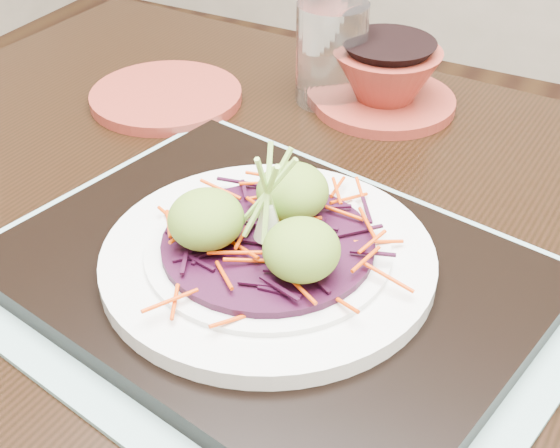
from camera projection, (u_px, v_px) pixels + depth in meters
The scene contains 11 objects.
dining_table at pixel (324, 319), 0.74m from camera, with size 1.18×0.82×0.71m.
placemat at pixel (268, 285), 0.63m from camera, with size 0.47×0.37×0.00m, color #7FA59E.
serving_tray at pixel (268, 275), 0.63m from camera, with size 0.41×0.31×0.02m, color black.
white_plate at pixel (268, 257), 0.62m from camera, with size 0.26×0.26×0.02m.
cabbage_bed at pixel (268, 244), 0.61m from camera, with size 0.17×0.17×0.01m, color black.
carrot_julienne at pixel (268, 235), 0.60m from camera, with size 0.20×0.20×0.01m, color #D23903, non-canonical shape.
guacamole_scoops at pixel (267, 220), 0.59m from camera, with size 0.14×0.13×0.05m.
scallion_garnish at pixel (267, 197), 0.58m from camera, with size 0.06×0.06×0.09m, color #94CB51, non-canonical shape.
terracotta_side_plate at pixel (166, 96), 0.90m from camera, with size 0.18×0.18×0.01m, color maroon.
water_glass at pixel (331, 53), 0.88m from camera, with size 0.08×0.08×0.11m, color white.
terracotta_bowl_set at pixel (385, 82), 0.88m from camera, with size 0.17×0.17×0.07m.
Camera 1 is at (0.22, -0.52, 1.12)m, focal length 50.00 mm.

